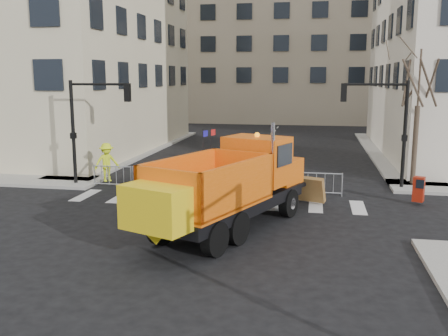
% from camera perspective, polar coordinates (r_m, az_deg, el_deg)
% --- Properties ---
extents(ground, '(120.00, 120.00, 0.00)m').
position_cam_1_polar(ground, '(17.49, -3.97, -8.16)').
color(ground, black).
rests_on(ground, ground).
extents(sidewalk_back, '(64.00, 5.00, 0.15)m').
position_cam_1_polar(sidewalk_back, '(25.50, 0.76, -2.05)').
color(sidewalk_back, gray).
rests_on(sidewalk_back, ground).
extents(building_far, '(30.00, 18.00, 24.00)m').
position_cam_1_polar(building_far, '(68.49, 7.14, 15.66)').
color(building_far, tan).
rests_on(building_far, ground).
extents(traffic_light_left, '(0.18, 0.18, 5.40)m').
position_cam_1_polar(traffic_light_left, '(26.67, -16.85, 3.77)').
color(traffic_light_left, black).
rests_on(traffic_light_left, ground).
extents(traffic_light_right, '(0.18, 0.18, 5.40)m').
position_cam_1_polar(traffic_light_right, '(26.08, 19.94, 3.46)').
color(traffic_light_right, black).
rests_on(traffic_light_right, ground).
extents(crowd_barriers, '(12.60, 0.60, 1.10)m').
position_cam_1_polar(crowd_barriers, '(24.67, -1.31, -1.34)').
color(crowd_barriers, '#9EA0A5').
rests_on(crowd_barriers, ground).
extents(street_tree, '(3.00, 3.00, 7.50)m').
position_cam_1_polar(street_tree, '(27.09, 21.20, 5.84)').
color(street_tree, '#382B21').
rests_on(street_tree, ground).
extents(plow_truck, '(6.28, 10.35, 3.92)m').
position_cam_1_polar(plow_truck, '(17.97, 0.38, -1.88)').
color(plow_truck, black).
rests_on(plow_truck, ground).
extents(cop_a, '(0.66, 0.44, 1.80)m').
position_cam_1_polar(cop_a, '(22.52, 6.07, -1.62)').
color(cop_a, black).
rests_on(cop_a, ground).
extents(cop_b, '(0.90, 0.76, 1.62)m').
position_cam_1_polar(cop_b, '(22.70, 5.85, -1.75)').
color(cop_b, black).
rests_on(cop_b, ground).
extents(cop_c, '(1.23, 0.93, 1.94)m').
position_cam_1_polar(cop_c, '(22.94, 5.55, -1.21)').
color(cop_c, black).
rests_on(cop_c, ground).
extents(worker, '(1.49, 1.39, 2.02)m').
position_cam_1_polar(worker, '(26.79, -13.25, 0.64)').
color(worker, '#DAF21C').
rests_on(worker, sidewalk_back).
extents(newspaper_box, '(0.57, 0.54, 1.10)m').
position_cam_1_polar(newspaper_box, '(23.52, 21.35, -2.27)').
color(newspaper_box, maroon).
rests_on(newspaper_box, sidewalk_back).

